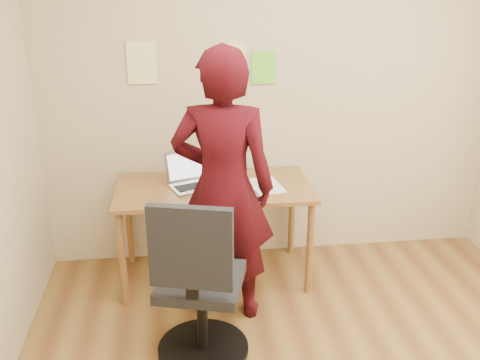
{
  "coord_description": "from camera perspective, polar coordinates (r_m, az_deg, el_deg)",
  "views": [
    {
      "loc": [
        -0.73,
        -2.17,
        2.18
      ],
      "look_at": [
        -0.35,
        0.95,
        0.95
      ],
      "focal_mm": 40.0,
      "sensor_mm": 36.0,
      "label": 1
    }
  ],
  "objects": [
    {
      "name": "wall_note_left",
      "position": [
        3.96,
        -10.43,
        12.18
      ],
      "size": [
        0.21,
        0.0,
        0.3
      ],
      "primitive_type": "cube",
      "color": "#FFF198",
      "rests_on": "room"
    },
    {
      "name": "room",
      "position": [
        2.43,
        10.97,
        1.03
      ],
      "size": [
        3.58,
        3.58,
        2.78
      ],
      "color": "brown",
      "rests_on": "ground"
    },
    {
      "name": "wall_note_mid",
      "position": [
        3.98,
        -0.92,
        12.21
      ],
      "size": [
        0.21,
        0.0,
        0.3
      ],
      "primitive_type": "cube",
      "color": "#FFF198",
      "rests_on": "room"
    },
    {
      "name": "person",
      "position": [
        3.38,
        -1.81,
        -0.87
      ],
      "size": [
        0.74,
        0.57,
        1.8
      ],
      "primitive_type": "imported",
      "rotation": [
        0.0,
        0.0,
        2.92
      ],
      "color": "#35070D",
      "rests_on": "ground"
    },
    {
      "name": "office_chair",
      "position": [
        3.14,
        -4.41,
        -11.96
      ],
      "size": [
        0.58,
        0.59,
        1.07
      ],
      "rotation": [
        0.0,
        0.0,
        -0.26
      ],
      "color": "black",
      "rests_on": "ground"
    },
    {
      "name": "wall_note_right",
      "position": [
        4.02,
        2.54,
        11.88
      ],
      "size": [
        0.18,
        0.0,
        0.24
      ],
      "primitive_type": "cube",
      "color": "#67DC31",
      "rests_on": "room"
    },
    {
      "name": "paper_sheet",
      "position": [
        3.85,
        2.62,
        -0.6
      ],
      "size": [
        0.28,
        0.36,
        0.0
      ],
      "primitive_type": "cube",
      "rotation": [
        0.0,
        0.0,
        0.16
      ],
      "color": "white",
      "rests_on": "desk"
    },
    {
      "name": "laptop",
      "position": [
        3.85,
        -5.15,
        0.14
      ],
      "size": [
        0.4,
        0.38,
        0.23
      ],
      "rotation": [
        0.0,
        0.0,
        0.35
      ],
      "color": "silver",
      "rests_on": "desk"
    },
    {
      "name": "phone",
      "position": [
        3.68,
        1.48,
        -1.6
      ],
      "size": [
        0.07,
        0.12,
        0.01
      ],
      "rotation": [
        0.0,
        0.0,
        0.08
      ],
      "color": "black",
      "rests_on": "desk"
    },
    {
      "name": "desk",
      "position": [
        3.87,
        -2.8,
        -1.88
      ],
      "size": [
        1.4,
        0.7,
        0.74
      ],
      "color": "brown",
      "rests_on": "ground"
    }
  ]
}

